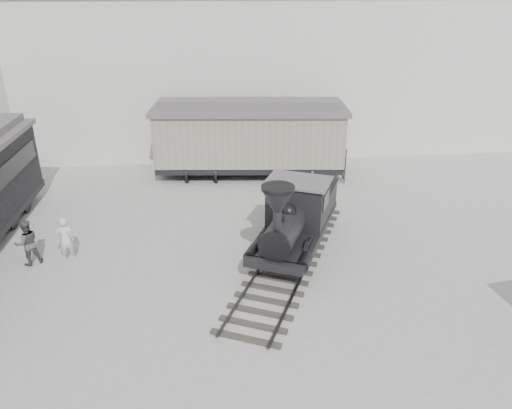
{
  "coord_description": "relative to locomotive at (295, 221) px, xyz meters",
  "views": [
    {
      "loc": [
        -1.36,
        -11.34,
        8.83
      ],
      "look_at": [
        0.11,
        3.67,
        2.0
      ],
      "focal_mm": 35.0,
      "sensor_mm": 36.0,
      "label": 1
    }
  ],
  "objects": [
    {
      "name": "ground",
      "position": [
        -1.48,
        -3.93,
        -1.2
      ],
      "size": [
        90.0,
        90.0,
        0.0
      ],
      "primitive_type": "plane",
      "color": "#9E9E9B"
    },
    {
      "name": "north_wall",
      "position": [
        -1.48,
        11.05,
        4.35
      ],
      "size": [
        34.0,
        2.51,
        11.0
      ],
      "color": "silver",
      "rests_on": "ground"
    },
    {
      "name": "locomotive",
      "position": [
        0.0,
        0.0,
        0.0
      ],
      "size": [
        5.6,
        9.2,
        3.25
      ],
      "rotation": [
        0.0,
        0.0,
        -0.42
      ],
      "color": "#3F3830",
      "rests_on": "ground"
    },
    {
      "name": "boxcar",
      "position": [
        -0.91,
        7.72,
        0.76
      ],
      "size": [
        9.36,
        3.69,
        3.74
      ],
      "rotation": [
        0.0,
        0.0,
        -0.09
      ],
      "color": "black",
      "rests_on": "ground"
    },
    {
      "name": "visitor_a",
      "position": [
        -7.81,
        0.16,
        -0.39
      ],
      "size": [
        0.68,
        0.56,
        1.62
      ],
      "primitive_type": "imported",
      "rotation": [
        0.0,
        0.0,
        3.47
      ],
      "color": "silver",
      "rests_on": "ground"
    },
    {
      "name": "visitor_b",
      "position": [
        -9.02,
        0.03,
        -0.39
      ],
      "size": [
        0.98,
        0.92,
        1.61
      ],
      "primitive_type": "imported",
      "rotation": [
        0.0,
        0.0,
        3.66
      ],
      "color": "#4C4C52",
      "rests_on": "ground"
    }
  ]
}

